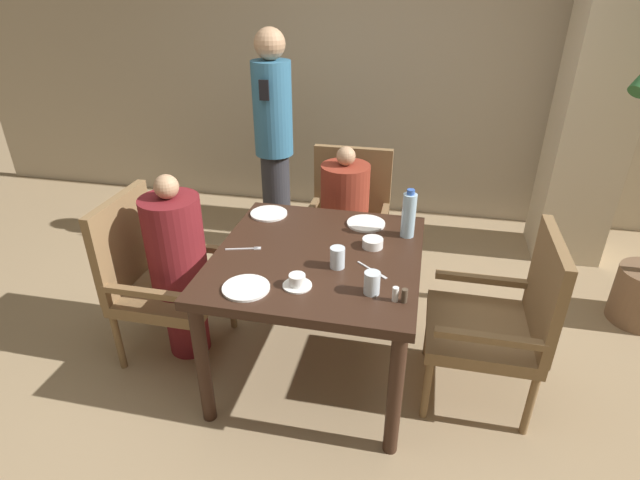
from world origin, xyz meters
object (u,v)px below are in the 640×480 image
at_px(plate_dessert_center, 366,223).
at_px(diner_in_far_chair, 344,221).
at_px(plate_main_right, 246,288).
at_px(chair_left_side, 156,274).
at_px(teacup_with_saucer, 297,282).
at_px(chair_far_side, 348,217).
at_px(bowl_small, 373,243).
at_px(standing_host, 274,139).
at_px(glass_tall_near, 372,283).
at_px(plate_main_left, 269,213).
at_px(water_bottle, 409,215).
at_px(glass_tall_mid, 337,257).
at_px(chair_right_side, 503,317).
at_px(diner_in_left_chair, 179,267).

bearing_deg(plate_dessert_center, diner_in_far_chair, 114.24).
bearing_deg(plate_main_right, diner_in_far_chair, 78.41).
relative_size(chair_left_side, teacup_with_saucer, 7.10).
height_order(chair_far_side, diner_in_far_chair, diner_in_far_chair).
height_order(chair_far_side, bowl_small, chair_far_side).
height_order(diner_in_far_chair, bowl_small, diner_in_far_chair).
bearing_deg(standing_host, plate_main_right, -77.27).
distance_m(diner_in_far_chair, glass_tall_near, 1.19).
distance_m(plate_main_left, plate_main_right, 0.79).
relative_size(plate_main_left, bowl_small, 2.00).
relative_size(chair_left_side, water_bottle, 3.54).
bearing_deg(water_bottle, diner_in_far_chair, 129.45).
bearing_deg(water_bottle, glass_tall_mid, -127.59).
relative_size(plate_main_left, plate_dessert_center, 1.00).
distance_m(chair_far_side, plate_dessert_center, 0.67).
relative_size(plate_main_left, teacup_with_saucer, 1.61).
bearing_deg(chair_far_side, water_bottle, -57.48).
height_order(chair_right_side, plate_dessert_center, chair_right_side).
bearing_deg(glass_tall_mid, plate_main_left, 135.27).
distance_m(chair_left_side, plate_dessert_center, 1.24).
xyz_separation_m(chair_left_side, chair_right_side, (1.90, 0.00, 0.00)).
xyz_separation_m(plate_dessert_center, water_bottle, (0.24, -0.09, 0.12)).
bearing_deg(chair_right_side, bowl_small, 169.29).
relative_size(diner_in_left_chair, standing_host, 0.66).
xyz_separation_m(plate_main_left, plate_dessert_center, (0.58, -0.01, 0.00)).
relative_size(diner_in_far_chair, plate_dessert_center, 4.88).
xyz_separation_m(plate_dessert_center, glass_tall_mid, (-0.07, -0.50, 0.05)).
distance_m(diner_in_left_chair, bowl_small, 1.09).
height_order(diner_in_far_chair, glass_tall_near, diner_in_far_chair).
relative_size(chair_right_side, glass_tall_mid, 9.02).
bearing_deg(diner_in_left_chair, standing_host, 83.49).
distance_m(diner_in_far_chair, water_bottle, 0.76).
distance_m(diner_in_left_chair, glass_tall_mid, 0.96).
relative_size(standing_host, water_bottle, 6.26).
bearing_deg(glass_tall_mid, teacup_with_saucer, -125.81).
bearing_deg(bowl_small, chair_right_side, -10.71).
relative_size(plate_main_right, plate_dessert_center, 1.00).
bearing_deg(bowl_small, glass_tall_near, -83.64).
bearing_deg(glass_tall_mid, chair_left_side, 174.24).
height_order(bowl_small, water_bottle, water_bottle).
xyz_separation_m(diner_in_far_chair, glass_tall_near, (0.31, -1.12, 0.26)).
relative_size(plate_main_right, water_bottle, 0.80).
xyz_separation_m(water_bottle, glass_tall_near, (-0.12, -0.59, -0.07)).
distance_m(chair_left_side, chair_right_side, 1.90).
distance_m(diner_in_far_chair, plate_main_left, 0.62).
distance_m(chair_right_side, teacup_with_saucer, 1.06).
distance_m(diner_in_far_chair, glass_tall_mid, 0.98).
xyz_separation_m(chair_left_side, glass_tall_mid, (1.07, -0.11, 0.31)).
height_order(bowl_small, glass_tall_mid, glass_tall_mid).
height_order(chair_far_side, plate_main_right, chair_far_side).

